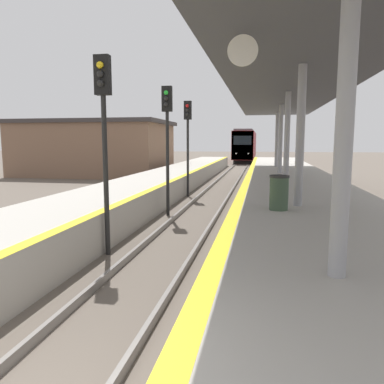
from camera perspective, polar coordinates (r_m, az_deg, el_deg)
The scene contains 7 objects.
train at distance 53.54m, azimuth 8.17°, elevation 7.01°, with size 2.60×17.93×4.26m.
signal_near at distance 9.16m, azimuth -13.30°, elevation 10.86°, with size 0.36×0.31×4.73m.
signal_mid at distance 13.82m, azimuth -3.80°, elevation 9.92°, with size 0.36×0.31×4.73m.
signal_far at distance 18.74m, azimuth -0.66°, elevation 9.35°, with size 0.36×0.31×4.73m.
station_canopy at distance 16.06m, azimuth 14.50°, elevation 14.70°, with size 4.62×27.40×3.93m.
trash_bin at distance 9.77m, azimuth 13.11°, elevation -0.08°, with size 0.50×0.50×0.89m.
station_building at distance 32.13m, azimuth -14.57°, elevation 6.52°, with size 12.13×7.98×4.42m.
Camera 1 is at (2.28, -2.31, 2.76)m, focal length 35.00 mm.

